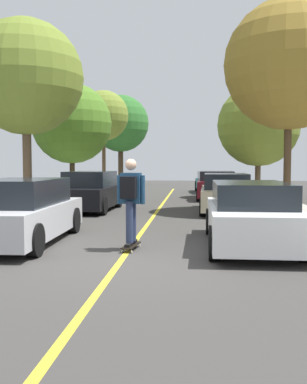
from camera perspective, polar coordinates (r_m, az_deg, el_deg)
ground at (r=8.23m, az=-4.11°, el=-8.63°), size 80.00×80.00×0.00m
center_line at (r=12.14m, az=-1.15°, el=-4.66°), size 0.12×39.20×0.01m
parked_car_left_nearest at (r=10.31m, az=-16.64°, el=-2.42°), size 1.93×4.43×1.41m
parked_car_left_near at (r=16.88m, az=-8.05°, el=0.05°), size 1.89×4.25×1.47m
parked_car_right_nearest at (r=9.71m, az=12.23°, el=-2.79°), size 1.87×4.51×1.36m
parked_car_right_near at (r=16.55m, az=9.18°, el=-0.14°), size 1.98×4.66×1.40m
parked_car_right_far at (r=22.42m, az=8.05°, el=0.84°), size 2.05×4.48×1.40m
parked_car_right_farthest at (r=27.93m, az=7.42°, el=1.29°), size 2.05×4.41×1.29m
street_tree_left_nearest at (r=17.13m, az=-15.99°, el=13.85°), size 4.13×4.13×6.78m
street_tree_left_near at (r=22.77m, az=-10.39°, el=8.57°), size 3.96×3.96×5.60m
street_tree_left_far at (r=30.75m, az=-6.39°, el=9.64°), size 3.37×3.37×6.58m
street_tree_left_farthest at (r=37.86m, az=-4.23°, el=8.69°), size 4.73×4.73×7.38m
street_tree_right_nearest at (r=17.07m, az=16.92°, el=15.27°), size 4.59×4.59×7.41m
street_tree_right_near at (r=23.79m, az=13.25°, el=8.27°), size 4.21×4.21×5.70m
skateboard at (r=9.16m, az=-2.87°, el=-6.83°), size 0.31×0.86×0.10m
skateboarder at (r=9.00m, az=-2.94°, el=-0.55°), size 0.59×0.71×1.74m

